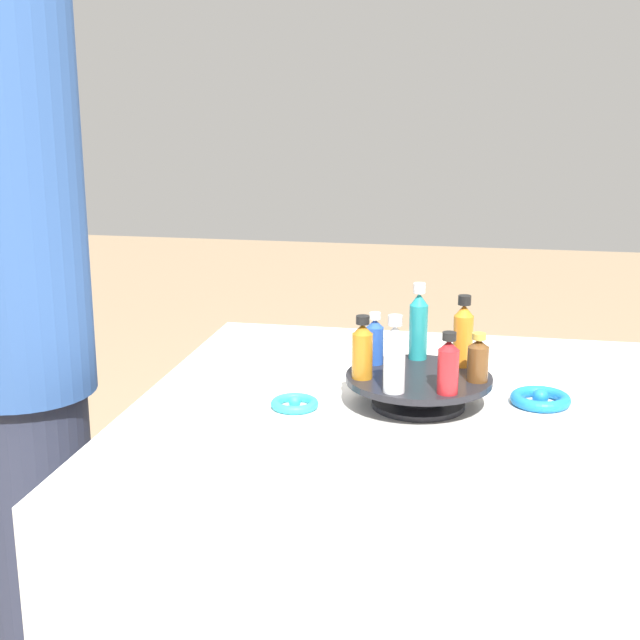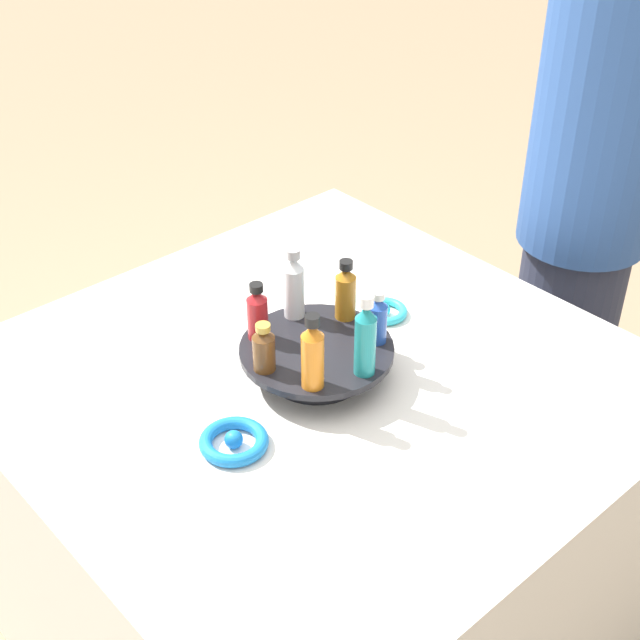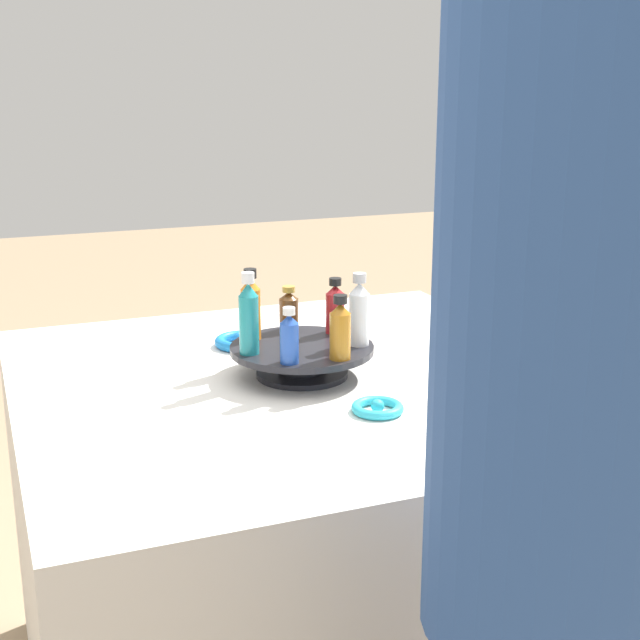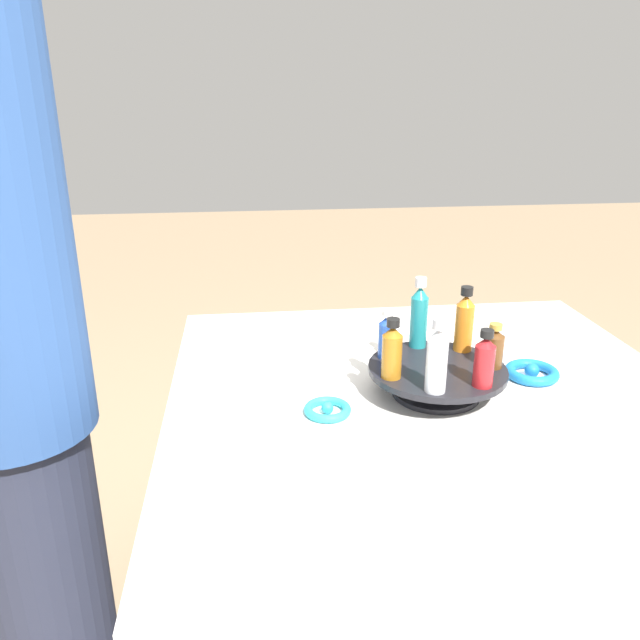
% 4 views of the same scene
% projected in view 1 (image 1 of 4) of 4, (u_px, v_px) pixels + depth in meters
% --- Properties ---
extents(party_table, '(1.04, 1.04, 0.73)m').
position_uv_depth(party_table, '(413.00, 584.00, 1.72)').
color(party_table, silver).
rests_on(party_table, ground_plane).
extents(display_stand, '(0.27, 0.27, 0.06)m').
position_uv_depth(display_stand, '(419.00, 386.00, 1.62)').
color(display_stand, black).
rests_on(display_stand, party_table).
extents(bottle_blue, '(0.03, 0.03, 0.10)m').
position_uv_depth(bottle_blue, '(375.00, 340.00, 1.67)').
color(bottle_blue, '#234CAD').
rests_on(bottle_blue, display_stand).
extents(bottle_amber, '(0.04, 0.04, 0.12)m').
position_uv_depth(bottle_amber, '(362.00, 350.00, 1.59)').
color(bottle_amber, '#AD6B19').
rests_on(bottle_amber, display_stand).
extents(bottle_clear, '(0.04, 0.04, 0.14)m').
position_uv_depth(bottle_clear, '(394.00, 357.00, 1.51)').
color(bottle_clear, silver).
rests_on(bottle_clear, display_stand).
extents(bottle_red, '(0.04, 0.04, 0.11)m').
position_uv_depth(bottle_red, '(448.00, 365.00, 1.51)').
color(bottle_red, '#B21E23').
rests_on(bottle_red, display_stand).
extents(bottle_brown, '(0.04, 0.04, 0.09)m').
position_uv_depth(bottle_brown, '(478.00, 359.00, 1.57)').
color(bottle_brown, brown).
rests_on(bottle_brown, display_stand).
extents(bottle_orange, '(0.04, 0.04, 0.14)m').
position_uv_depth(bottle_orange, '(463.00, 334.00, 1.66)').
color(bottle_orange, orange).
rests_on(bottle_orange, display_stand).
extents(bottle_teal, '(0.04, 0.04, 0.15)m').
position_uv_depth(bottle_teal, '(418.00, 324.00, 1.70)').
color(bottle_teal, teal).
rests_on(bottle_teal, display_stand).
extents(ribbon_bow_teal, '(0.09, 0.09, 0.02)m').
position_uv_depth(ribbon_bow_teal, '(295.00, 403.00, 1.62)').
color(ribbon_bow_teal, '#2DB7CC').
rests_on(ribbon_bow_teal, party_table).
extents(ribbon_bow_blue, '(0.11, 0.11, 0.03)m').
position_uv_depth(ribbon_bow_blue, '(540.00, 399.00, 1.63)').
color(ribbon_bow_blue, blue).
rests_on(ribbon_bow_blue, party_table).
extents(person_figure, '(0.29, 0.29, 1.68)m').
position_uv_depth(person_figure, '(19.00, 321.00, 1.75)').
color(person_figure, '#282D42').
rests_on(person_figure, ground_plane).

